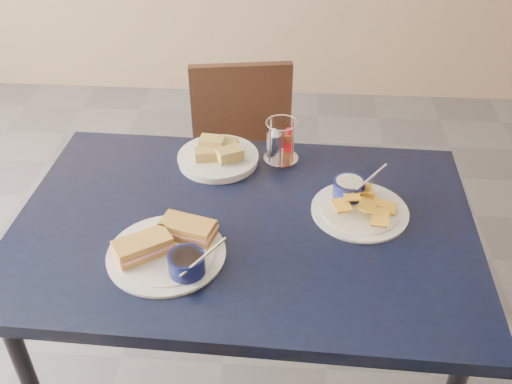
# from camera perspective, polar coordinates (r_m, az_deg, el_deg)

# --- Properties ---
(dining_table) EXTENTS (1.28, 0.87, 0.75)m
(dining_table) POSITION_cam_1_polar(r_m,az_deg,el_deg) (1.60, -1.18, -4.66)
(dining_table) COLOR black
(dining_table) RESTS_ON ground
(chair_far) EXTENTS (0.45, 0.44, 0.84)m
(chair_far) POSITION_cam_1_polar(r_m,az_deg,el_deg) (2.30, -0.96, 3.43)
(chair_far) COLOR black
(chair_far) RESTS_ON ground
(sandwich_plate) EXTENTS (0.32, 0.30, 0.12)m
(sandwich_plate) POSITION_cam_1_polar(r_m,az_deg,el_deg) (1.45, -8.63, -5.57)
(sandwich_plate) COLOR white
(sandwich_plate) RESTS_ON dining_table
(plantain_plate) EXTENTS (0.27, 0.27, 0.12)m
(plantain_plate) POSITION_cam_1_polar(r_m,az_deg,el_deg) (1.62, 10.03, -1.00)
(plantain_plate) COLOR white
(plantain_plate) RESTS_ON dining_table
(bread_basket) EXTENTS (0.25, 0.25, 0.07)m
(bread_basket) POSITION_cam_1_polar(r_m,az_deg,el_deg) (1.78, -3.79, 3.62)
(bread_basket) COLOR white
(bread_basket) RESTS_ON dining_table
(condiment_caddy) EXTENTS (0.11, 0.11, 0.14)m
(condiment_caddy) POSITION_cam_1_polar(r_m,az_deg,el_deg) (1.78, 2.40, 4.86)
(condiment_caddy) COLOR silver
(condiment_caddy) RESTS_ON dining_table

